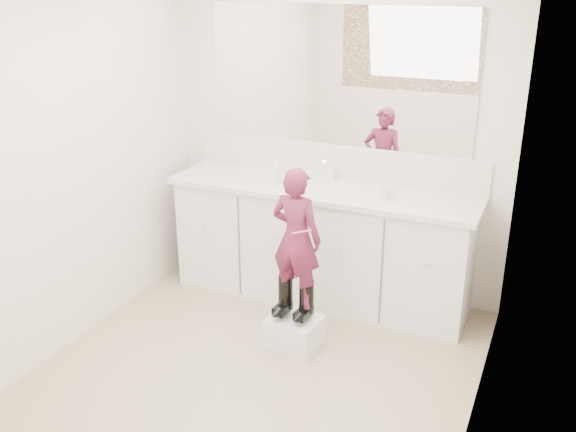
% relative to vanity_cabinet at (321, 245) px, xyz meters
% --- Properties ---
extents(floor, '(3.00, 3.00, 0.00)m').
position_rel_vanity_cabinet_xyz_m(floor, '(0.00, -1.23, -0.42)').
color(floor, '#867758').
rests_on(floor, ground).
extents(wall_back, '(2.60, 0.00, 2.60)m').
position_rel_vanity_cabinet_xyz_m(wall_back, '(0.00, 0.27, 0.77)').
color(wall_back, beige).
rests_on(wall_back, floor).
extents(wall_front, '(2.60, 0.00, 2.60)m').
position_rel_vanity_cabinet_xyz_m(wall_front, '(0.00, -2.73, 0.77)').
color(wall_front, beige).
rests_on(wall_front, floor).
extents(wall_left, '(0.00, 3.00, 3.00)m').
position_rel_vanity_cabinet_xyz_m(wall_left, '(-1.30, -1.23, 0.78)').
color(wall_left, beige).
rests_on(wall_left, floor).
extents(wall_right, '(0.00, 3.00, 3.00)m').
position_rel_vanity_cabinet_xyz_m(wall_right, '(1.30, -1.23, 0.78)').
color(wall_right, beige).
rests_on(wall_right, floor).
extents(vanity_cabinet, '(2.20, 0.55, 0.85)m').
position_rel_vanity_cabinet_xyz_m(vanity_cabinet, '(0.00, 0.00, 0.00)').
color(vanity_cabinet, silver).
rests_on(vanity_cabinet, floor).
extents(countertop, '(2.28, 0.58, 0.04)m').
position_rel_vanity_cabinet_xyz_m(countertop, '(0.00, -0.01, 0.45)').
color(countertop, beige).
rests_on(countertop, vanity_cabinet).
extents(backsplash, '(2.28, 0.03, 0.25)m').
position_rel_vanity_cabinet_xyz_m(backsplash, '(0.00, 0.26, 0.59)').
color(backsplash, beige).
rests_on(backsplash, countertop).
extents(mirror, '(2.00, 0.02, 1.00)m').
position_rel_vanity_cabinet_xyz_m(mirror, '(0.00, 0.26, 1.22)').
color(mirror, white).
rests_on(mirror, wall_back).
extents(dot_panel, '(2.00, 0.01, 1.20)m').
position_rel_vanity_cabinet_xyz_m(dot_panel, '(0.00, -2.71, 1.22)').
color(dot_panel, '#472819').
rests_on(dot_panel, wall_front).
extents(faucet, '(0.08, 0.08, 0.10)m').
position_rel_vanity_cabinet_xyz_m(faucet, '(0.00, 0.15, 0.52)').
color(faucet, silver).
rests_on(faucet, countertop).
extents(cup, '(0.11, 0.11, 0.08)m').
position_rel_vanity_cabinet_xyz_m(cup, '(0.49, -0.06, 0.51)').
color(cup, beige).
rests_on(cup, countertop).
extents(soap_bottle, '(0.12, 0.12, 0.21)m').
position_rel_vanity_cabinet_xyz_m(soap_bottle, '(-0.34, -0.05, 0.57)').
color(soap_bottle, silver).
rests_on(soap_bottle, countertop).
extents(step_stool, '(0.36, 0.31, 0.21)m').
position_rel_vanity_cabinet_xyz_m(step_stool, '(0.10, -0.73, -0.32)').
color(step_stool, silver).
rests_on(step_stool, floor).
extents(boot_left, '(0.12, 0.19, 0.28)m').
position_rel_vanity_cabinet_xyz_m(boot_left, '(0.03, -0.71, -0.07)').
color(boot_left, black).
rests_on(boot_left, step_stool).
extents(boot_right, '(0.12, 0.19, 0.28)m').
position_rel_vanity_cabinet_xyz_m(boot_right, '(0.18, -0.71, -0.07)').
color(boot_right, black).
rests_on(boot_right, step_stool).
extents(toddler, '(0.36, 0.26, 0.93)m').
position_rel_vanity_cabinet_xyz_m(toddler, '(0.10, -0.71, 0.35)').
color(toddler, '#962E57').
rests_on(toddler, step_stool).
extents(toothbrush, '(0.14, 0.03, 0.06)m').
position_rel_vanity_cabinet_xyz_m(toothbrush, '(0.17, -0.79, 0.44)').
color(toothbrush, '#EA5B88').
rests_on(toothbrush, toddler).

